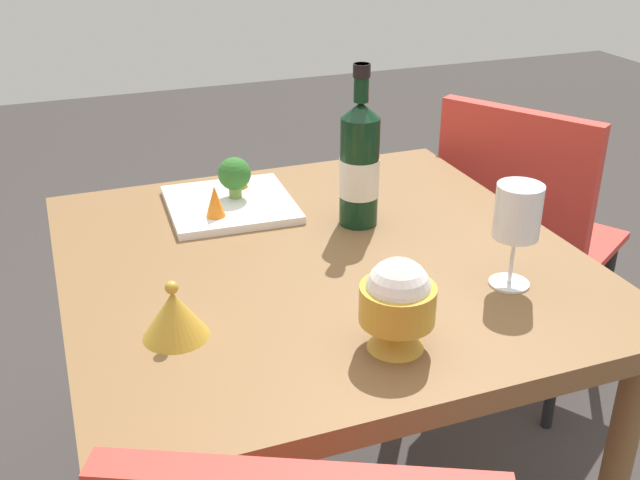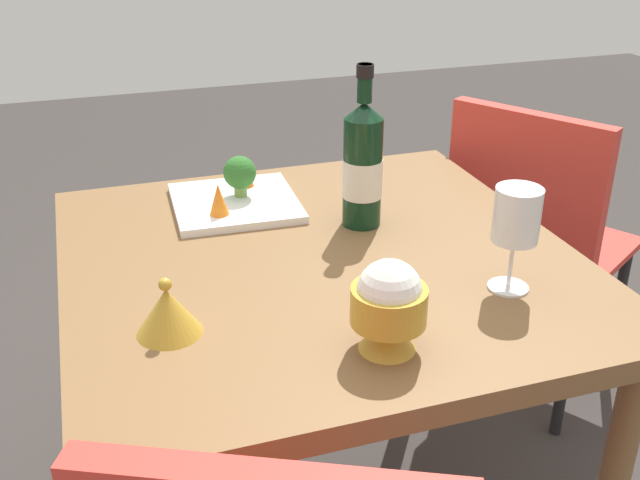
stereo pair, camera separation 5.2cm
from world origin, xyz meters
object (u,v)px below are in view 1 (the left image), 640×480
at_px(rice_bowl_lid, 174,314).
at_px(serving_plate, 230,204).
at_px(wine_glass, 518,214).
at_px(carrot_garnish_right, 215,201).
at_px(rice_bowl, 395,303).
at_px(carrot_garnish_left, 240,173).
at_px(wine_bottle, 359,164).
at_px(chair_near_window, 520,224).
at_px(broccoli_floret, 234,175).

xyz_separation_m(rice_bowl_lid, serving_plate, (-0.44, 0.20, -0.03)).
bearing_deg(wine_glass, carrot_garnish_right, -135.52).
distance_m(rice_bowl, serving_plate, 0.59).
xyz_separation_m(wine_glass, carrot_garnish_left, (-0.54, -0.32, -0.08)).
bearing_deg(rice_bowl, wine_bottle, 163.45).
xyz_separation_m(rice_bowl, serving_plate, (-0.58, -0.09, -0.07)).
relative_size(rice_bowl_lid, serving_plate, 0.38).
height_order(wine_bottle, carrot_garnish_right, wine_bottle).
xyz_separation_m(chair_near_window, wine_bottle, (0.24, -0.56, 0.32)).
bearing_deg(serving_plate, wine_glass, 36.98).
distance_m(wine_bottle, broccoli_floret, 0.27).
relative_size(broccoli_floret, carrot_garnish_left, 1.32).
relative_size(rice_bowl, serving_plate, 0.54).
xyz_separation_m(rice_bowl_lid, carrot_garnish_right, (-0.37, 0.15, 0.01)).
xyz_separation_m(broccoli_floret, carrot_garnish_left, (-0.05, 0.02, -0.02)).
distance_m(wine_bottle, wine_glass, 0.35).
xyz_separation_m(wine_bottle, serving_plate, (-0.16, -0.22, -0.11)).
bearing_deg(wine_bottle, wine_glass, 23.97).
height_order(carrot_garnish_left, carrot_garnish_right, carrot_garnish_left).
xyz_separation_m(serving_plate, carrot_garnish_right, (0.07, -0.04, 0.04)).
relative_size(serving_plate, carrot_garnish_left, 3.99).
distance_m(wine_glass, carrot_garnish_left, 0.63).
bearing_deg(carrot_garnish_right, broccoli_floret, 142.60).
xyz_separation_m(serving_plate, broccoli_floret, (-0.01, 0.02, 0.06)).
bearing_deg(carrot_garnish_right, wine_glass, 44.48).
relative_size(rice_bowl_lid, carrot_garnish_right, 1.56).
distance_m(chair_near_window, rice_bowl, 0.98).
distance_m(rice_bowl, carrot_garnish_left, 0.64).
bearing_deg(wine_glass, chair_near_window, 142.63).
distance_m(wine_bottle, carrot_garnish_left, 0.30).
height_order(rice_bowl, serving_plate, rice_bowl).
xyz_separation_m(carrot_garnish_left, carrot_garnish_right, (0.13, -0.08, -0.00)).
xyz_separation_m(chair_near_window, wine_glass, (0.55, -0.42, 0.33)).
relative_size(serving_plate, carrot_garnish_right, 4.07).
xyz_separation_m(wine_bottle, carrot_garnish_left, (-0.22, -0.18, -0.07)).
distance_m(rice_bowl, carrot_garnish_right, 0.53).
bearing_deg(wine_glass, rice_bowl, -69.22).
height_order(rice_bowl_lid, carrot_garnish_right, rice_bowl_lid).
bearing_deg(chair_near_window, wine_glass, -69.13).
height_order(chair_near_window, broccoli_floret, chair_near_window).
bearing_deg(chair_near_window, rice_bowl_lid, -94.06).
distance_m(wine_glass, carrot_garnish_right, 0.58).
bearing_deg(wine_glass, carrot_garnish_left, -149.52).
distance_m(serving_plate, broccoli_floret, 0.06).
height_order(chair_near_window, serving_plate, chair_near_window).
relative_size(chair_near_window, broccoli_floret, 9.91).
bearing_deg(rice_bowl_lid, chair_near_window, 117.70).
distance_m(wine_glass, broccoli_floret, 0.60).
distance_m(carrot_garnish_left, carrot_garnish_right, 0.16).
bearing_deg(wine_glass, serving_plate, -143.02).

